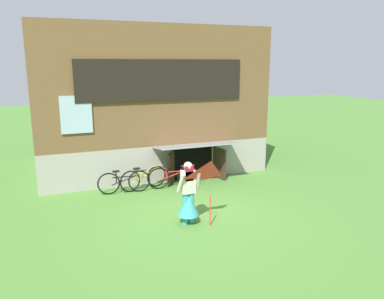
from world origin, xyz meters
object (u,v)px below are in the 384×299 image
(person, at_px, (188,198))
(bicycle_red, at_px, (173,177))
(bicycle_yellow, at_px, (143,178))
(kite, at_px, (211,177))
(bicycle_black, at_px, (124,182))

(person, xyz_separation_m, bicycle_red, (0.53, 2.73, -0.29))
(bicycle_yellow, bearing_deg, bicycle_red, -25.11)
(person, bearing_deg, bicycle_red, 74.67)
(bicycle_red, relative_size, bicycle_yellow, 1.04)
(kite, relative_size, bicycle_red, 0.99)
(bicycle_red, height_order, bicycle_black, bicycle_red)
(person, bearing_deg, bicycle_yellow, 93.14)
(person, distance_m, bicycle_red, 2.79)
(person, bearing_deg, kite, -56.76)
(bicycle_red, distance_m, bicycle_black, 1.55)
(person, height_order, kite, kite)
(person, xyz_separation_m, bicycle_yellow, (-0.38, 2.91, -0.30))
(person, bearing_deg, bicycle_black, 105.75)
(person, xyz_separation_m, kite, (0.38, -0.49, 0.62))
(bicycle_yellow, distance_m, bicycle_black, 0.65)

